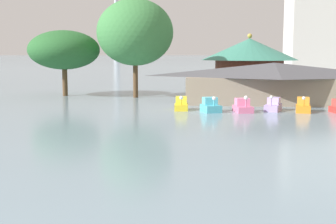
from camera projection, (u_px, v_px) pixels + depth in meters
The scene contains 9 objects.
pedal_boat_yellow at pixel (181, 105), 44.98m from camera, with size 1.47×2.31×1.52m.
pedal_boat_cyan at pixel (211, 106), 43.66m from camera, with size 2.21×2.69×1.58m.
pedal_boat_pink at pixel (243, 107), 43.53m from camera, with size 1.99×2.69×1.68m.
pedal_boat_lavender at pixel (273, 105), 44.48m from camera, with size 2.06×2.91×1.61m.
pedal_boat_orange at pixel (303, 106), 43.51m from camera, with size 1.68×2.58×1.61m.
boathouse at pixel (274, 82), 51.29m from camera, with size 21.24×9.18×4.59m.
green_roof_pavilion at pixel (249, 61), 65.07m from camera, with size 13.83×13.83×8.46m.
shoreline_tree_tall_left at pixel (64, 50), 59.21m from camera, with size 9.39×9.39×8.64m.
shoreline_tree_mid at pixel (135, 32), 56.71m from camera, with size 9.67×9.67×12.45m.
Camera 1 is at (7.78, -7.13, 5.70)m, focal length 48.09 mm.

